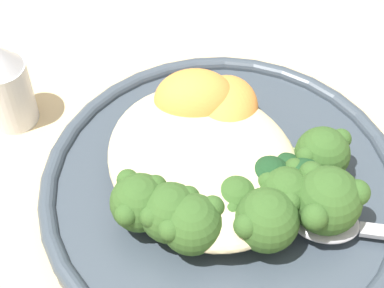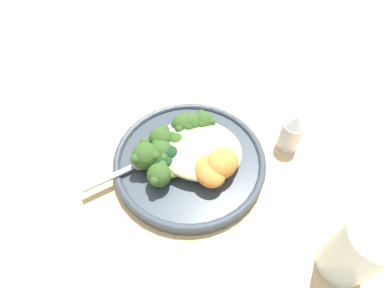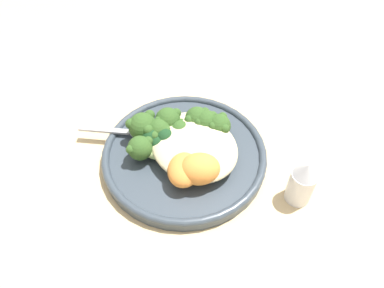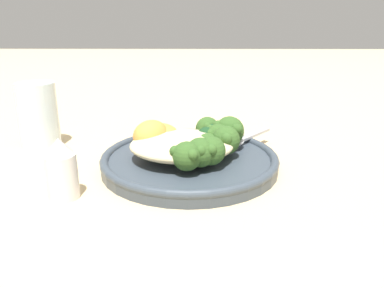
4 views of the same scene
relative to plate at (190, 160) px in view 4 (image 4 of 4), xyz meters
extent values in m
plane|color=#D6B784|center=(0.01, 0.02, -0.01)|extent=(4.00, 4.00, 0.00)
cylinder|color=#38424C|center=(0.00, 0.00, 0.00)|extent=(0.25, 0.25, 0.02)
torus|color=#38424C|center=(0.00, 0.00, 0.00)|extent=(0.25, 0.25, 0.01)
ellipsoid|color=beige|center=(-0.01, -0.01, 0.03)|extent=(0.14, 0.12, 0.03)
ellipsoid|color=#ADC675|center=(-0.01, -0.02, 0.02)|extent=(0.04, 0.08, 0.01)
sphere|color=#335623|center=(0.00, -0.06, 0.03)|extent=(0.04, 0.04, 0.04)
sphere|color=#335623|center=(0.00, -0.05, 0.04)|extent=(0.01, 0.01, 0.01)
sphere|color=#335623|center=(-0.02, -0.06, 0.04)|extent=(0.01, 0.01, 0.01)
sphere|color=#335623|center=(0.00, -0.07, 0.04)|extent=(0.01, 0.01, 0.01)
ellipsoid|color=#ADC675|center=(-0.01, -0.01, 0.02)|extent=(0.06, 0.08, 0.02)
sphere|color=#335623|center=(0.01, -0.05, 0.03)|extent=(0.04, 0.04, 0.04)
sphere|color=#335623|center=(0.02, -0.04, 0.04)|extent=(0.01, 0.01, 0.01)
sphere|color=#335623|center=(0.00, -0.05, 0.04)|extent=(0.01, 0.01, 0.01)
sphere|color=#335623|center=(0.02, -0.06, 0.04)|extent=(0.01, 0.01, 0.01)
ellipsoid|color=#ADC675|center=(-0.01, 0.00, 0.02)|extent=(0.09, 0.09, 0.02)
sphere|color=#335623|center=(0.03, -0.04, 0.03)|extent=(0.04, 0.04, 0.04)
sphere|color=#335623|center=(0.03, -0.03, 0.04)|extent=(0.01, 0.01, 0.01)
sphere|color=#335623|center=(0.03, -0.06, 0.04)|extent=(0.01, 0.01, 0.01)
ellipsoid|color=#ADC675|center=(-0.01, 0.00, 0.02)|extent=(0.07, 0.04, 0.02)
sphere|color=#335623|center=(0.02, -0.01, 0.03)|extent=(0.03, 0.03, 0.03)
sphere|color=#335623|center=(0.03, 0.00, 0.03)|extent=(0.01, 0.01, 0.01)
sphere|color=#335623|center=(0.02, 0.00, 0.03)|extent=(0.01, 0.01, 0.01)
sphere|color=#335623|center=(0.02, -0.02, 0.03)|extent=(0.01, 0.01, 0.01)
sphere|color=#335623|center=(0.03, -0.02, 0.03)|extent=(0.01, 0.01, 0.01)
ellipsoid|color=#ADC675|center=(0.00, 0.01, 0.02)|extent=(0.11, 0.04, 0.02)
sphere|color=#335623|center=(0.05, 0.00, 0.03)|extent=(0.04, 0.04, 0.04)
sphere|color=#335623|center=(0.05, 0.01, 0.04)|extent=(0.02, 0.02, 0.02)
sphere|color=#335623|center=(0.05, -0.02, 0.04)|extent=(0.02, 0.02, 0.02)
ellipsoid|color=#ADC675|center=(0.00, 0.01, 0.02)|extent=(0.08, 0.03, 0.01)
sphere|color=#335623|center=(0.04, 0.02, 0.03)|extent=(0.04, 0.04, 0.04)
sphere|color=#335623|center=(0.05, 0.03, 0.04)|extent=(0.01, 0.01, 0.01)
sphere|color=#335623|center=(0.03, 0.03, 0.04)|extent=(0.01, 0.01, 0.01)
sphere|color=#335623|center=(0.03, 0.01, 0.04)|extent=(0.01, 0.01, 0.01)
sphere|color=#335623|center=(0.05, 0.01, 0.04)|extent=(0.01, 0.01, 0.01)
ellipsoid|color=#ADC675|center=(0.01, 0.02, 0.02)|extent=(0.09, 0.04, 0.01)
sphere|color=#335623|center=(0.06, 0.04, 0.03)|extent=(0.04, 0.04, 0.04)
sphere|color=#335623|center=(0.07, 0.05, 0.04)|extent=(0.02, 0.02, 0.02)
sphere|color=#335623|center=(0.04, 0.04, 0.04)|extent=(0.02, 0.02, 0.02)
sphere|color=#335623|center=(0.07, 0.02, 0.04)|extent=(0.02, 0.02, 0.02)
ellipsoid|color=#ADC675|center=(-0.01, 0.03, 0.02)|extent=(0.08, 0.08, 0.02)
sphere|color=#335623|center=(0.03, 0.06, 0.03)|extent=(0.04, 0.04, 0.04)
sphere|color=#335623|center=(0.03, 0.07, 0.04)|extent=(0.01, 0.01, 0.01)
sphere|color=#335623|center=(0.03, 0.04, 0.04)|extent=(0.01, 0.01, 0.01)
ellipsoid|color=orange|center=(-0.05, 0.01, 0.03)|extent=(0.07, 0.07, 0.04)
ellipsoid|color=orange|center=(-0.04, 0.03, 0.03)|extent=(0.07, 0.07, 0.03)
sphere|color=#193D1E|center=(0.04, 0.02, 0.02)|extent=(0.03, 0.03, 0.03)
sphere|color=#193D1E|center=(0.04, 0.04, 0.03)|extent=(0.03, 0.03, 0.03)
sphere|color=#193D1E|center=(0.02, 0.03, 0.02)|extent=(0.03, 0.03, 0.03)
sphere|color=#193D1E|center=(0.02, 0.02, 0.03)|extent=(0.03, 0.03, 0.03)
sphere|color=#193D1E|center=(0.04, 0.01, 0.02)|extent=(0.03, 0.03, 0.03)
cube|color=#A3A3A8|center=(0.10, 0.08, 0.01)|extent=(0.06, 0.07, 0.00)
ellipsoid|color=#A3A3A8|center=(0.06, 0.03, 0.02)|extent=(0.05, 0.05, 0.01)
cylinder|color=silver|center=(-0.24, 0.09, 0.04)|extent=(0.06, 0.06, 0.11)
cylinder|color=silver|center=(-0.15, -0.09, 0.02)|extent=(0.04, 0.04, 0.05)
cone|color=#B2B2B7|center=(-0.15, -0.09, 0.05)|extent=(0.03, 0.03, 0.02)
camera|label=1|loc=(0.20, -0.15, 0.36)|focal=60.00mm
camera|label=2|loc=(-0.10, 0.26, 0.41)|focal=28.00mm
camera|label=3|loc=(-0.30, 0.19, 0.44)|focal=35.00mm
camera|label=4|loc=(0.01, -0.49, 0.19)|focal=35.00mm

